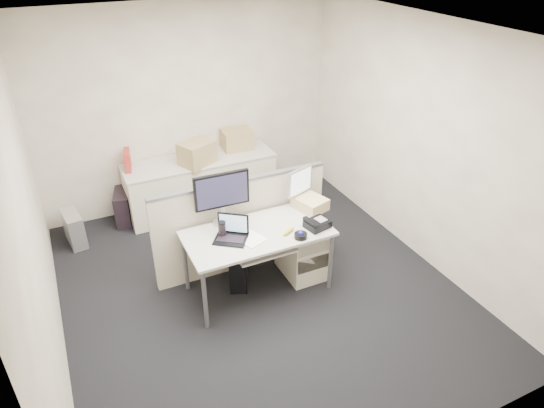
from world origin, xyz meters
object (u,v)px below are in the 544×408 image
monitor_main (222,199)px  laptop (230,230)px  desk_phone (317,224)px  desk (258,237)px

monitor_main → laptop: 0.38m
laptop → monitor_main: bearing=117.7°
monitor_main → desk_phone: 1.02m
desk → laptop: bearing=-176.2°
monitor_main → laptop: bearing=-96.3°
laptop → desk_phone: bearing=26.0°
desk → monitor_main: monitor_main is taller
laptop → desk_phone: (0.90, -0.16, -0.08)m
monitor_main → desk_phone: (0.85, -0.50, -0.25)m
desk → desk_phone: bearing=-16.7°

